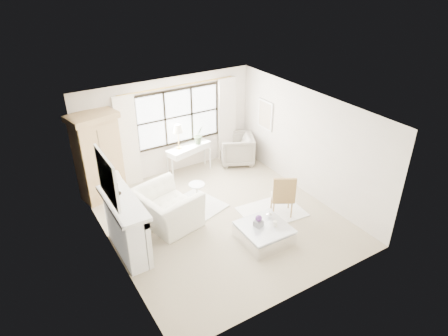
{
  "coord_description": "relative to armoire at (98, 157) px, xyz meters",
  "views": [
    {
      "loc": [
        -3.97,
        -6.6,
        5.52
      ],
      "look_at": [
        0.2,
        0.2,
        1.2
      ],
      "focal_mm": 32.0,
      "sensor_mm": 36.0,
      "label": 1
    }
  ],
  "objects": [
    {
      "name": "curtain_left",
      "position": [
        0.85,
        0.24,
        0.1
      ],
      "size": [
        0.55,
        0.1,
        2.47
      ],
      "primitive_type": "cube",
      "color": "white",
      "rests_on": "ground"
    },
    {
      "name": "french_chair",
      "position": [
        3.36,
        -3.01,
        -0.83
      ],
      "size": [
        0.66,
        0.66,
        1.08
      ],
      "rotation": [
        0.0,
        0.0,
        2.61
      ],
      "color": "#A57C45",
      "rests_on": "floor"
    },
    {
      "name": "planter_box",
      "position": [
        2.31,
        -3.51,
        -0.7
      ],
      "size": [
        0.21,
        0.21,
        0.13
      ],
      "primitive_type": "cube",
      "rotation": [
        0.0,
        0.0,
        0.26
      ],
      "color": "gray",
      "rests_on": "coffee_table"
    },
    {
      "name": "rug_right",
      "position": [
        3.23,
        -2.83,
        -1.13
      ],
      "size": [
        1.55,
        1.22,
        0.03
      ],
      "primitive_type": "cube",
      "rotation": [
        0.0,
        0.0,
        -0.09
      ],
      "color": "white",
      "rests_on": "floor"
    },
    {
      "name": "floor",
      "position": [
        2.05,
        -2.41,
        -1.14
      ],
      "size": [
        5.5,
        5.5,
        0.0
      ],
      "primitive_type": "plane",
      "color": "tan",
      "rests_on": "ground"
    },
    {
      "name": "console_lamp",
      "position": [
        2.19,
        0.05,
        0.22
      ],
      "size": [
        0.28,
        0.28,
        0.69
      ],
      "color": "gold",
      "rests_on": "console_table"
    },
    {
      "name": "wingback_chair",
      "position": [
        3.93,
        -0.19,
        -0.7
      ],
      "size": [
        1.27,
        1.26,
        0.87
      ],
      "primitive_type": "imported",
      "rotation": [
        0.0,
        0.0,
        -2.03
      ],
      "color": "gray",
      "rests_on": "floor"
    },
    {
      "name": "pillar_candle",
      "position": [
        2.61,
        -3.7,
        -0.7
      ],
      "size": [
        0.09,
        0.09,
        0.12
      ],
      "primitive_type": "cylinder",
      "color": "beige",
      "rests_on": "coffee_table"
    },
    {
      "name": "club_armchair",
      "position": [
        0.9,
        -1.95,
        -0.7
      ],
      "size": [
        1.44,
        1.57,
        0.88
      ],
      "primitive_type": "imported",
      "rotation": [
        0.0,
        0.0,
        1.78
      ],
      "color": "white",
      "rests_on": "floor"
    },
    {
      "name": "wall_front",
      "position": [
        2.05,
        -5.16,
        0.21
      ],
      "size": [
        5.0,
        0.0,
        5.0
      ],
      "primitive_type": "plane",
      "rotation": [
        -1.57,
        0.0,
        0.0
      ],
      "color": "beige",
      "rests_on": "ground"
    },
    {
      "name": "mirror_frame",
      "position": [
        -0.42,
        -2.41,
        0.7
      ],
      "size": [
        0.05,
        1.15,
        0.95
      ],
      "primitive_type": "cube",
      "color": "white",
      "rests_on": "wall_left"
    },
    {
      "name": "coffee_vase",
      "position": [
        2.7,
        -3.37,
        -0.69
      ],
      "size": [
        0.15,
        0.15,
        0.14
      ],
      "primitive_type": "imported",
      "rotation": [
        0.0,
        0.0,
        0.17
      ],
      "color": "white",
      "rests_on": "coffee_table"
    },
    {
      "name": "window_frame",
      "position": [
        2.35,
        0.31,
        0.46
      ],
      "size": [
        2.5,
        0.04,
        1.5
      ],
      "primitive_type": null,
      "color": "black",
      "rests_on": "wall_back"
    },
    {
      "name": "mirror_glass",
      "position": [
        -0.39,
        -2.41,
        0.7
      ],
      "size": [
        0.02,
        1.0,
        0.8
      ],
      "primitive_type": "cube",
      "color": "silver",
      "rests_on": "wall_left"
    },
    {
      "name": "art_canvas",
      "position": [
        4.5,
        -0.71,
        0.41
      ],
      "size": [
        0.01,
        0.52,
        0.72
      ],
      "primitive_type": "cube",
      "color": "#BDAC92",
      "rests_on": "wall_right"
    },
    {
      "name": "wall_back",
      "position": [
        2.05,
        0.34,
        0.21
      ],
      "size": [
        5.0,
        0.0,
        5.0
      ],
      "primitive_type": "plane",
      "rotation": [
        1.57,
        0.0,
        0.0
      ],
      "color": "white",
      "rests_on": "ground"
    },
    {
      "name": "coffee_table",
      "position": [
        2.41,
        -3.59,
        -0.96
      ],
      "size": [
        1.02,
        1.02,
        0.38
      ],
      "rotation": [
        0.0,
        0.0,
        -0.02
      ],
      "color": "white",
      "rests_on": "floor"
    },
    {
      "name": "console_table",
      "position": [
        2.48,
        0.04,
        -0.74
      ],
      "size": [
        1.37,
        0.77,
        0.8
      ],
      "rotation": [
        0.0,
        0.0,
        0.26
      ],
      "color": "white",
      "rests_on": "floor"
    },
    {
      "name": "side_table",
      "position": [
        1.92,
        -1.47,
        -0.81
      ],
      "size": [
        0.4,
        0.4,
        0.51
      ],
      "color": "silver",
      "rests_on": "floor"
    },
    {
      "name": "window_pane",
      "position": [
        2.35,
        0.32,
        0.46
      ],
      "size": [
        2.4,
        0.02,
        1.5
      ],
      "primitive_type": "cube",
      "color": "white",
      "rests_on": "wall_back"
    },
    {
      "name": "planter_flowers",
      "position": [
        2.31,
        -3.51,
        -0.56
      ],
      "size": [
        0.14,
        0.14,
        0.14
      ],
      "primitive_type": "sphere",
      "color": "#552B6D",
      "rests_on": "planter_box"
    },
    {
      "name": "ceiling",
      "position": [
        2.05,
        -2.41,
        1.56
      ],
      "size": [
        5.5,
        5.5,
        0.0
      ],
      "primitive_type": "plane",
      "rotation": [
        3.14,
        0.0,
        0.0
      ],
      "color": "white",
      "rests_on": "ground"
    },
    {
      "name": "armoire",
      "position": [
        0.0,
        0.0,
        0.0
      ],
      "size": [
        1.25,
        0.93,
        2.24
      ],
      "rotation": [
        0.0,
        0.0,
        0.22
      ],
      "color": "tan",
      "rests_on": "floor"
    },
    {
      "name": "mantel_lamp",
      "position": [
        -0.18,
        -2.12,
        0.51
      ],
      "size": [
        0.22,
        0.22,
        0.51
      ],
      "color": "black",
      "rests_on": "fireplace"
    },
    {
      "name": "curtain_rod",
      "position": [
        2.35,
        0.26,
        1.33
      ],
      "size": [
        3.3,
        0.04,
        0.04
      ],
      "primitive_type": "cylinder",
      "rotation": [
        0.0,
        1.57,
        0.0
      ],
      "color": "#A9853A",
      "rests_on": "wall_back"
    },
    {
      "name": "art_frame",
      "position": [
        4.52,
        -0.71,
        0.41
      ],
      "size": [
        0.04,
        0.62,
        0.82
      ],
      "primitive_type": "cube",
      "color": "silver",
      "rests_on": "wall_right"
    },
    {
      "name": "rug_left",
      "position": [
        1.5,
        -1.74,
        -1.12
      ],
      "size": [
        2.01,
        1.67,
        0.03
      ],
      "primitive_type": "cube",
      "rotation": [
        0.0,
        0.0,
        0.3
      ],
      "color": "silver",
      "rests_on": "floor"
    },
    {
      "name": "wall_left",
      "position": [
        -0.45,
        -2.41,
        0.21
      ],
      "size": [
        0.0,
        5.5,
        5.5
      ],
      "primitive_type": "plane",
      "rotation": [
        1.57,
        0.0,
        1.57
      ],
      "color": "white",
      "rests_on": "ground"
    },
    {
      "name": "fireplace",
      "position": [
        -0.22,
        -2.41,
        -0.49
      ],
      "size": [
        0.58,
        1.66,
        1.26
      ],
      "color": "silver",
      "rests_on": "ground"
    },
    {
      "name": "orchid_plant",
      "position": [
        2.8,
        0.03,
        -0.08
      ],
      "size": [
        0.32,
        0.28,
        0.52
      ],
      "primitive_type": "imported",
      "rotation": [
        0.0,
        0.0,
        0.2
      ],
      "color": "#526A46",
      "rests_on": "console_table"
    },
    {
      "name": "wall_right",
      "position": [
        4.55,
        -2.41,
        0.21
      ],
      "size": [
        0.0,
        5.5,
        5.5
      ],
      "primitive_type": "plane",
      "rotation": [
        1.57,
        0.0,
        -1.57
      ],
      "color": "beige",
      "rests_on": "ground"
    },
    {
      "name": "curtain_right",
      "position": [
        3.85,
        0.24,
        0.1
      ],
      "size": [
        0.55,
        0.1,
        2.47
      ],
      "primitive_type": "cube",
      "color": "beige",
      "rests_on": "ground"
    }
  ]
}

